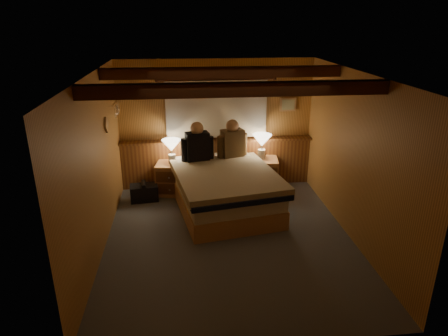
{
  "coord_description": "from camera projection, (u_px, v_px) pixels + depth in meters",
  "views": [
    {
      "loc": [
        -0.62,
        -5.14,
        3.09
      ],
      "look_at": [
        -0.03,
        0.4,
        0.97
      ],
      "focal_mm": 32.0,
      "sensor_mm": 36.0,
      "label": 1
    }
  ],
  "objects": [
    {
      "name": "nightstand_right",
      "position": [
        262.0,
        174.0,
        7.52
      ],
      "size": [
        0.61,
        0.56,
        0.61
      ],
      "rotation": [
        0.0,
        0.0,
        -0.12
      ],
      "color": "tan",
      "rests_on": "floor"
    },
    {
      "name": "ceiling_beams",
      "position": [
        229.0,
        80.0,
        5.26
      ],
      "size": [
        3.6,
        1.65,
        0.16
      ],
      "color": "#431E10",
      "rests_on": "ceiling"
    },
    {
      "name": "person_left",
      "position": [
        197.0,
        144.0,
        7.03
      ],
      "size": [
        0.58,
        0.31,
        0.72
      ],
      "rotation": [
        0.0,
        0.0,
        0.21
      ],
      "color": "black",
      "rests_on": "bed"
    },
    {
      "name": "wall_left",
      "position": [
        96.0,
        167.0,
        5.34
      ],
      "size": [
        0.0,
        4.2,
        4.2
      ],
      "primitive_type": "plane",
      "rotation": [
        1.57,
        0.0,
        1.57
      ],
      "color": "#C58C46",
      "rests_on": "floor"
    },
    {
      "name": "duffel_bag",
      "position": [
        144.0,
        192.0,
        7.12
      ],
      "size": [
        0.51,
        0.34,
        0.35
      ],
      "rotation": [
        0.0,
        0.0,
        0.11
      ],
      "color": "black",
      "rests_on": "floor"
    },
    {
      "name": "ceiling",
      "position": [
        230.0,
        74.0,
        5.09
      ],
      "size": [
        4.2,
        4.2,
        0.0
      ],
      "primitive_type": "plane",
      "rotation": [
        3.14,
        0.0,
        0.0
      ],
      "color": "gold",
      "rests_on": "wall_back"
    },
    {
      "name": "wainscot",
      "position": [
        217.0,
        161.0,
        7.66
      ],
      "size": [
        3.6,
        0.23,
        0.94
      ],
      "color": "brown",
      "rests_on": "wall_back"
    },
    {
      "name": "curtain_window",
      "position": [
        216.0,
        108.0,
        7.29
      ],
      "size": [
        2.18,
        0.09,
        1.11
      ],
      "color": "#431E10",
      "rests_on": "wall_back"
    },
    {
      "name": "coat_rail",
      "position": [
        116.0,
        108.0,
        6.64
      ],
      "size": [
        0.05,
        0.55,
        0.24
      ],
      "color": "white",
      "rests_on": "wall_left"
    },
    {
      "name": "bed",
      "position": [
        225.0,
        190.0,
        6.72
      ],
      "size": [
        1.88,
        2.27,
        0.7
      ],
      "rotation": [
        0.0,
        0.0,
        0.17
      ],
      "color": "tan",
      "rests_on": "floor"
    },
    {
      "name": "wall_back",
      "position": [
        216.0,
        124.0,
        7.47
      ],
      "size": [
        3.6,
        0.0,
        3.6
      ],
      "primitive_type": "plane",
      "rotation": [
        1.57,
        0.0,
        0.0
      ],
      "color": "#C58C46",
      "rests_on": "floor"
    },
    {
      "name": "lamp_right",
      "position": [
        262.0,
        142.0,
        7.33
      ],
      "size": [
        0.35,
        0.35,
        0.46
      ],
      "color": "silver",
      "rests_on": "nightstand_right"
    },
    {
      "name": "lamp_left",
      "position": [
        171.0,
        147.0,
        7.16
      ],
      "size": [
        0.34,
        0.34,
        0.45
      ],
      "color": "silver",
      "rests_on": "nightstand_left"
    },
    {
      "name": "wall_right",
      "position": [
        355.0,
        158.0,
        5.69
      ],
      "size": [
        0.0,
        4.2,
        4.2
      ],
      "primitive_type": "plane",
      "rotation": [
        1.57,
        0.0,
        -1.57
      ],
      "color": "#C58C46",
      "rests_on": "floor"
    },
    {
      "name": "wall_front",
      "position": [
        257.0,
        243.0,
        3.56
      ],
      "size": [
        3.6,
        0.0,
        3.6
      ],
      "primitive_type": "plane",
      "rotation": [
        -1.57,
        0.0,
        0.0
      ],
      "color": "#C58C46",
      "rests_on": "floor"
    },
    {
      "name": "nightstand_left",
      "position": [
        172.0,
        178.0,
        7.36
      ],
      "size": [
        0.6,
        0.56,
        0.59
      ],
      "rotation": [
        0.0,
        0.0,
        -0.16
      ],
      "color": "tan",
      "rests_on": "floor"
    },
    {
      "name": "floor",
      "position": [
        229.0,
        238.0,
        5.94
      ],
      "size": [
        4.2,
        4.2,
        0.0
      ],
      "primitive_type": "plane",
      "color": "#555C65",
      "rests_on": "ground"
    },
    {
      "name": "person_right",
      "position": [
        232.0,
        141.0,
        7.22
      ],
      "size": [
        0.56,
        0.34,
        0.71
      ],
      "rotation": [
        0.0,
        0.0,
        0.31
      ],
      "color": "#523C21",
      "rests_on": "bed"
    },
    {
      "name": "framed_print",
      "position": [
        288.0,
        105.0,
        7.45
      ],
      "size": [
        0.3,
        0.04,
        0.25
      ],
      "color": "tan",
      "rests_on": "wall_back"
    }
  ]
}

